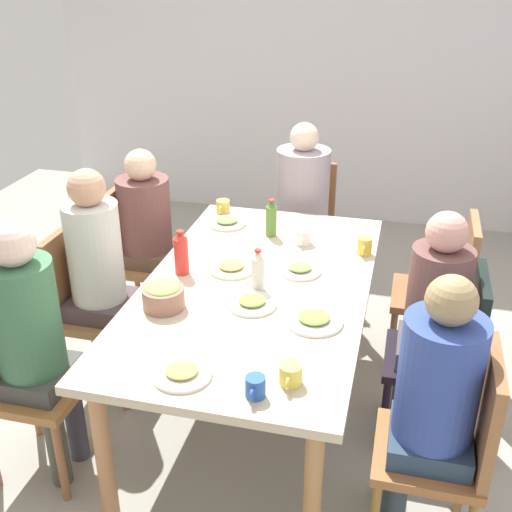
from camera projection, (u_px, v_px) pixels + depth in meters
ground_plane at (256, 408)px, 3.30m from camera, size 6.45×6.45×0.00m
wall_left at (338, 64)px, 5.11m from camera, size 0.12×4.75×2.60m
dining_table at (256, 298)px, 3.01m from camera, size 1.84×1.04×0.73m
chair_0 at (452, 443)px, 2.34m from camera, size 0.40×0.40×0.90m
person_0 at (433, 396)px, 2.27m from camera, size 0.30×0.30×1.20m
chair_1 at (20, 371)px, 2.73m from camera, size 0.40×0.40×0.90m
person_1 at (31, 332)px, 2.62m from camera, size 0.30×0.30×1.23m
chair_2 at (446, 287)px, 3.41m from camera, size 0.40×0.40×0.90m
chair_3 at (448, 350)px, 2.87m from camera, size 0.40×0.40×0.90m
person_3 at (432, 313)px, 2.81m from camera, size 0.30×0.30×1.18m
chair_4 at (87, 302)px, 3.27m from camera, size 0.40×0.40×0.90m
person_4 at (99, 267)px, 3.15m from camera, size 0.30×0.30×1.23m
chair_5 at (303, 222)px, 4.20m from camera, size 0.40×0.40×0.90m
person_5 at (302, 196)px, 4.03m from camera, size 0.34×0.34×1.20m
chair_6 at (135, 252)px, 3.80m from camera, size 0.40×0.40×0.90m
person_6 at (147, 226)px, 3.70m from camera, size 0.30×0.30×1.15m
plate_0 at (227, 222)px, 3.61m from camera, size 0.22×0.22×0.04m
plate_1 at (314, 320)px, 2.67m from camera, size 0.25×0.25×0.04m
plate_2 at (231, 268)px, 3.10m from camera, size 0.23×0.23×0.04m
plate_3 at (252, 303)px, 2.79m from camera, size 0.22×0.22×0.04m
plate_4 at (182, 373)px, 2.34m from camera, size 0.22×0.22×0.04m
plate_5 at (300, 269)px, 3.08m from camera, size 0.21×0.21×0.04m
bowl_0 at (163, 296)px, 2.76m from camera, size 0.19×0.19×0.12m
cup_0 at (365, 246)px, 3.25m from camera, size 0.11×0.07×0.09m
cup_1 at (255, 387)px, 2.22m from camera, size 0.11×0.07×0.08m
cup_2 at (223, 207)px, 3.75m from camera, size 0.12×0.08×0.08m
cup_3 at (303, 237)px, 3.37m from camera, size 0.13×0.09×0.08m
cup_4 at (291, 375)px, 2.29m from camera, size 0.12×0.09×0.08m
bottle_0 at (258, 271)px, 2.89m from camera, size 0.06×0.06×0.21m
bottle_1 at (181, 253)px, 3.03m from camera, size 0.07×0.07×0.22m
bottle_2 at (271, 219)px, 3.43m from camera, size 0.06×0.06×0.21m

